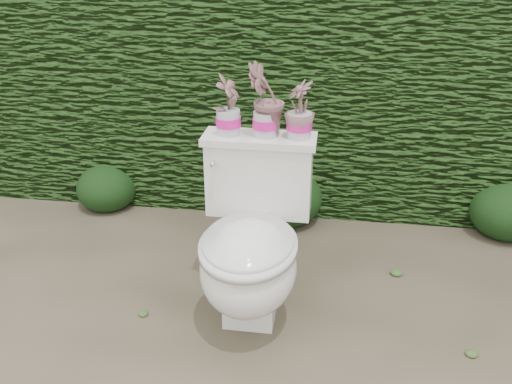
# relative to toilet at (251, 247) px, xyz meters

# --- Properties ---
(ground) EXTENTS (60.00, 60.00, 0.00)m
(ground) POSITION_rel_toilet_xyz_m (0.11, -0.13, -0.36)
(ground) COLOR #6F634C
(ground) RESTS_ON ground
(hedge) EXTENTS (8.00, 1.00, 1.60)m
(hedge) POSITION_rel_toilet_xyz_m (0.11, 1.47, 0.44)
(hedge) COLOR #2F561C
(hedge) RESTS_ON ground
(toilet) EXTENTS (0.50, 0.68, 0.78)m
(toilet) POSITION_rel_toilet_xyz_m (0.00, 0.00, 0.00)
(toilet) COLOR white
(toilet) RESTS_ON ground
(potted_plant_left) EXTENTS (0.13, 0.16, 0.25)m
(potted_plant_left) POSITION_rel_toilet_xyz_m (-0.14, 0.24, 0.55)
(potted_plant_left) COLOR #1F6629
(potted_plant_left) RESTS_ON toilet
(potted_plant_center) EXTENTS (0.22, 0.21, 0.31)m
(potted_plant_center) POSITION_rel_toilet_xyz_m (0.03, 0.24, 0.57)
(potted_plant_center) COLOR #1F6629
(potted_plant_center) RESTS_ON toilet
(potted_plant_right) EXTENTS (0.17, 0.17, 0.24)m
(potted_plant_right) POSITION_rel_toilet_xyz_m (0.17, 0.24, 0.54)
(potted_plant_right) COLOR #1F6629
(potted_plant_right) RESTS_ON toilet
(liriope_clump_1) EXTENTS (0.37, 0.37, 0.30)m
(liriope_clump_1) POSITION_rel_toilet_xyz_m (-1.06, 0.96, -0.21)
(liriope_clump_1) COLOR #1A3914
(liriope_clump_1) RESTS_ON ground
(liriope_clump_2) EXTENTS (0.44, 0.44, 0.35)m
(liriope_clump_2) POSITION_rel_toilet_xyz_m (0.06, 0.94, -0.18)
(liriope_clump_2) COLOR #1A3914
(liriope_clump_2) RESTS_ON ground
(liriope_clump_3) EXTENTS (0.41, 0.41, 0.33)m
(liriope_clump_3) POSITION_rel_toilet_xyz_m (1.32, 0.96, -0.19)
(liriope_clump_3) COLOR #1A3914
(liriope_clump_3) RESTS_ON ground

